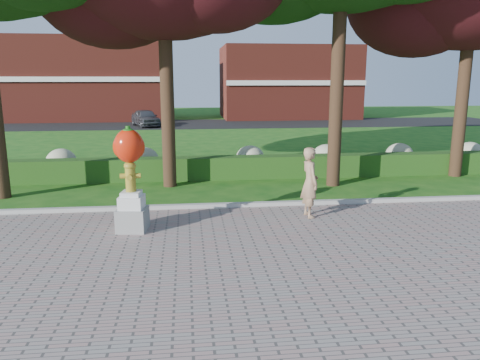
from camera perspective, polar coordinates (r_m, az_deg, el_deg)
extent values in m
plane|color=#185214|center=(10.28, 1.74, -7.92)|extent=(100.00, 100.00, 0.00)
cube|color=gray|center=(6.72, 6.95, -19.48)|extent=(40.00, 14.00, 0.04)
cube|color=#ADADA5|center=(13.09, -0.14, -3.11)|extent=(40.00, 0.18, 0.15)
cube|color=#164213|center=(16.90, -1.66, 1.52)|extent=(24.00, 0.70, 0.80)
ellipsoid|color=#B1B187|center=(18.38, -20.94, 2.06)|extent=(1.10, 1.10, 0.99)
ellipsoid|color=#B1B187|center=(17.87, -11.58, 2.35)|extent=(1.10, 1.10, 0.99)
ellipsoid|color=#B1B187|center=(17.96, 1.25, 2.65)|extent=(1.10, 1.10, 0.99)
ellipsoid|color=#B1B187|center=(18.60, 10.45, 2.78)|extent=(1.10, 1.10, 0.99)
ellipsoid|color=#B1B187|center=(19.68, 18.85, 2.84)|extent=(1.10, 1.10, 0.99)
ellipsoid|color=#B1B187|center=(21.14, 26.23, 2.84)|extent=(1.10, 1.10, 0.99)
cube|color=black|center=(37.74, -4.42, 6.84)|extent=(50.00, 8.00, 0.02)
cube|color=maroon|center=(44.38, -18.10, 11.60)|extent=(14.00, 8.00, 7.00)
cube|color=maroon|center=(44.55, 5.76, 11.75)|extent=(12.00, 8.00, 6.40)
cylinder|color=black|center=(15.56, -8.88, 10.40)|extent=(0.44, 0.44, 6.16)
cylinder|color=black|center=(15.83, 11.79, 12.35)|extent=(0.44, 0.44, 7.28)
cylinder|color=black|center=(18.87, 25.48, 9.25)|extent=(0.44, 0.44, 5.88)
ellipsoid|color=black|center=(19.03, 20.78, 19.83)|extent=(5.04, 5.04, 4.03)
cube|color=gray|center=(11.32, -12.96, -4.68)|extent=(0.76, 0.76, 0.54)
cube|color=silver|center=(11.21, -13.06, -2.63)|extent=(0.61, 0.61, 0.30)
cube|color=silver|center=(11.16, -13.12, -1.61)|extent=(0.49, 0.49, 0.11)
cylinder|color=olive|center=(11.08, -13.20, 0.17)|extent=(0.24, 0.24, 0.60)
ellipsoid|color=olive|center=(11.02, -13.28, 1.70)|extent=(0.28, 0.28, 0.20)
cylinder|color=olive|center=(11.09, -14.10, 0.47)|extent=(0.13, 0.12, 0.12)
cylinder|color=olive|center=(11.05, -12.33, 0.52)|extent=(0.13, 0.12, 0.12)
cylinder|color=olive|center=(10.91, -13.31, 0.32)|extent=(0.13, 0.13, 0.13)
cylinder|color=olive|center=(11.01, -13.30, 2.14)|extent=(0.09, 0.09, 0.05)
ellipsoid|color=red|center=(10.95, -13.40, 4.07)|extent=(0.67, 0.60, 0.78)
ellipsoid|color=red|center=(10.98, -14.40, 3.93)|extent=(0.33, 0.33, 0.50)
ellipsoid|color=red|center=(10.93, -12.38, 4.00)|extent=(0.33, 0.33, 0.50)
cylinder|color=#1F6016|center=(10.90, -13.50, 6.09)|extent=(0.11, 0.11, 0.13)
ellipsoid|color=#1F6016|center=(10.91, -13.49, 5.92)|extent=(0.26, 0.26, 0.09)
imported|color=#A57E5E|center=(12.11, 8.51, -0.28)|extent=(0.51, 0.71, 1.81)
imported|color=#3F4147|center=(36.32, -11.43, 7.46)|extent=(2.72, 4.05, 1.28)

